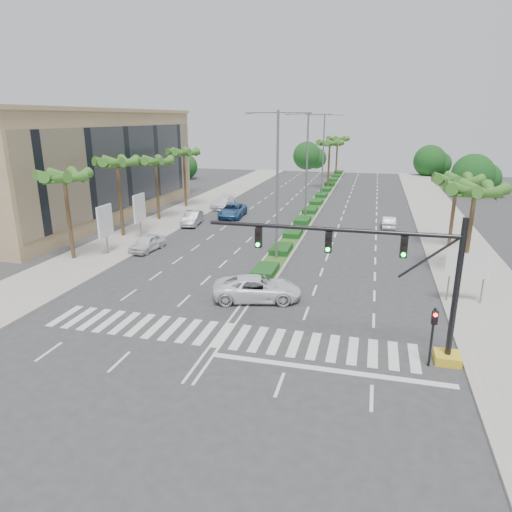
# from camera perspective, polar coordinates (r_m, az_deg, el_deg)

# --- Properties ---
(ground) EXTENTS (160.00, 160.00, 0.00)m
(ground) POSITION_cam_1_polar(r_m,az_deg,el_deg) (25.45, -4.16, -9.82)
(ground) COLOR #333335
(ground) RESTS_ON ground
(footpath_right) EXTENTS (6.00, 120.00, 0.15)m
(footpath_right) POSITION_cam_1_polar(r_m,az_deg,el_deg) (43.71, 24.19, 0.34)
(footpath_right) COLOR gray
(footpath_right) RESTS_ON ground
(footpath_left) EXTENTS (6.00, 120.00, 0.15)m
(footpath_left) POSITION_cam_1_polar(r_m,az_deg,el_deg) (48.61, -13.73, 2.93)
(footpath_left) COLOR gray
(footpath_left) RESTS_ON ground
(median) EXTENTS (2.20, 75.00, 0.20)m
(median) POSITION_cam_1_polar(r_m,az_deg,el_deg) (67.85, 8.07, 7.15)
(median) COLOR gray
(median) RESTS_ON ground
(median_grass) EXTENTS (1.80, 75.00, 0.04)m
(median_grass) POSITION_cam_1_polar(r_m,az_deg,el_deg) (67.83, 8.08, 7.25)
(median_grass) COLOR #31531C
(median_grass) RESTS_ON median
(building) EXTENTS (12.00, 36.00, 12.00)m
(building) POSITION_cam_1_polar(r_m,az_deg,el_deg) (58.33, -20.92, 10.50)
(building) COLOR tan
(building) RESTS_ON ground
(signal_gantry) EXTENTS (12.60, 1.20, 7.20)m
(signal_gantry) POSITION_cam_1_polar(r_m,az_deg,el_deg) (22.99, 18.19, -4.26)
(signal_gantry) COLOR gold
(signal_gantry) RESTS_ON ground
(pedestrian_signal) EXTENTS (0.28, 0.36, 3.00)m
(pedestrian_signal) POSITION_cam_1_polar(r_m,az_deg,el_deg) (23.05, 21.27, -8.36)
(pedestrian_signal) COLOR black
(pedestrian_signal) RESTS_ON ground
(direction_sign) EXTENTS (2.70, 0.11, 3.40)m
(direction_sign) POSITION_cam_1_polar(r_m,az_deg,el_deg) (31.41, 24.97, -1.33)
(direction_sign) COLOR slate
(direction_sign) RESTS_ON ground
(billboard_near) EXTENTS (0.18, 2.10, 4.35)m
(billboard_near) POSITION_cam_1_polar(r_m,az_deg,el_deg) (40.92, -18.35, 4.11)
(billboard_near) COLOR slate
(billboard_near) RESTS_ON ground
(billboard_far) EXTENTS (0.18, 2.10, 4.35)m
(billboard_far) POSITION_cam_1_polar(r_m,az_deg,el_deg) (45.96, -14.37, 5.78)
(billboard_far) COLOR slate
(billboard_far) RESTS_ON ground
(palm_left_near) EXTENTS (4.57, 4.68, 7.55)m
(palm_left_near) POSITION_cam_1_polar(r_m,az_deg,el_deg) (39.84, -22.85, 8.78)
(palm_left_near) COLOR brown
(palm_left_near) RESTS_ON ground
(palm_left_mid) EXTENTS (4.57, 4.68, 7.95)m
(palm_left_mid) POSITION_cam_1_polar(r_m,az_deg,el_deg) (46.38, -16.95, 10.82)
(palm_left_mid) COLOR brown
(palm_left_mid) RESTS_ON ground
(palm_left_far) EXTENTS (4.57, 4.68, 7.35)m
(palm_left_far) POSITION_cam_1_polar(r_m,az_deg,el_deg) (53.41, -12.44, 11.24)
(palm_left_far) COLOR brown
(palm_left_far) RESTS_ON ground
(palm_left_end) EXTENTS (4.57, 4.68, 7.75)m
(palm_left_end) POSITION_cam_1_polar(r_m,az_deg,el_deg) (60.60, -9.02, 12.42)
(palm_left_end) COLOR brown
(palm_left_end) RESTS_ON ground
(palm_right_near) EXTENTS (4.57, 4.68, 7.05)m
(palm_right_near) POSITION_cam_1_polar(r_m,az_deg,el_deg) (36.56, 25.69, 7.05)
(palm_right_near) COLOR brown
(palm_right_near) RESTS_ON ground
(palm_right_far) EXTENTS (4.57, 4.68, 6.75)m
(palm_right_far) POSITION_cam_1_polar(r_m,az_deg,el_deg) (44.40, 23.80, 8.37)
(palm_right_far) COLOR brown
(palm_right_far) RESTS_ON ground
(palm_median_a) EXTENTS (4.57, 4.68, 8.05)m
(palm_median_a) POSITION_cam_1_polar(r_m,az_deg,el_deg) (76.96, 9.20, 13.55)
(palm_median_a) COLOR brown
(palm_median_a) RESTS_ON ground
(palm_median_b) EXTENTS (4.57, 4.68, 8.05)m
(palm_median_b) POSITION_cam_1_polar(r_m,az_deg,el_deg) (91.89, 10.15, 14.02)
(palm_median_b) COLOR brown
(palm_median_b) RESTS_ON ground
(streetlight_near) EXTENTS (5.10, 0.25, 12.00)m
(streetlight_near) POSITION_cam_1_polar(r_m,az_deg,el_deg) (36.55, 2.69, 9.64)
(streetlight_near) COLOR slate
(streetlight_near) RESTS_ON ground
(streetlight_mid) EXTENTS (5.10, 0.25, 12.00)m
(streetlight_mid) POSITION_cam_1_polar(r_m,az_deg,el_deg) (52.23, 6.40, 11.75)
(streetlight_mid) COLOR slate
(streetlight_mid) RESTS_ON ground
(streetlight_far) EXTENTS (5.10, 0.25, 12.00)m
(streetlight_far) POSITION_cam_1_polar(r_m,az_deg,el_deg) (68.05, 8.41, 12.86)
(streetlight_far) COLOR slate
(streetlight_far) RESTS_ON ground
(car_parked_a) EXTENTS (2.09, 4.33, 1.42)m
(car_parked_a) POSITION_cam_1_polar(r_m,az_deg,el_deg) (41.83, -13.44, 1.60)
(car_parked_a) COLOR white
(car_parked_a) RESTS_ON ground
(car_parked_b) EXTENTS (2.21, 4.74, 1.51)m
(car_parked_b) POSITION_cam_1_polar(r_m,az_deg,el_deg) (51.13, -7.97, 4.71)
(car_parked_b) COLOR #AEAEB3
(car_parked_b) RESTS_ON ground
(car_parked_c) EXTENTS (2.97, 5.82, 1.57)m
(car_parked_c) POSITION_cam_1_polar(r_m,az_deg,el_deg) (54.73, -2.96, 5.69)
(car_parked_c) COLOR #305D95
(car_parked_c) RESTS_ON ground
(car_parked_d) EXTENTS (2.39, 5.36, 1.53)m
(car_parked_d) POSITION_cam_1_polar(r_m,az_deg,el_deg) (60.49, -4.16, 6.73)
(car_parked_d) COLOR white
(car_parked_d) RESTS_ON ground
(car_crossing) EXTENTS (6.17, 3.95, 1.58)m
(car_crossing) POSITION_cam_1_polar(r_m,az_deg,el_deg) (29.72, 0.17, -4.06)
(car_crossing) COLOR white
(car_crossing) RESTS_ON ground
(car_right) EXTENTS (1.45, 3.98, 1.30)m
(car_right) POSITION_cam_1_polar(r_m,az_deg,el_deg) (51.17, 16.23, 4.09)
(car_right) COLOR silver
(car_right) RESTS_ON ground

